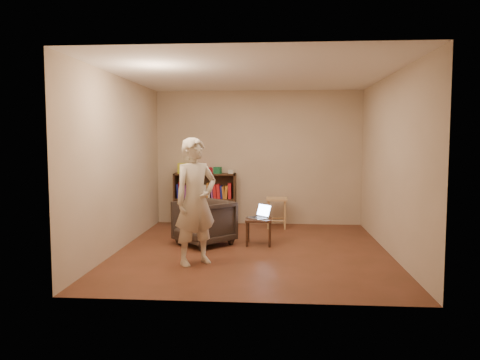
# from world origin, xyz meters

# --- Properties ---
(floor) EXTENTS (4.50, 4.50, 0.00)m
(floor) POSITION_xyz_m (0.00, 0.00, 0.00)
(floor) COLOR #4D2A18
(floor) RESTS_ON ground
(ceiling) EXTENTS (4.50, 4.50, 0.00)m
(ceiling) POSITION_xyz_m (0.00, 0.00, 2.60)
(ceiling) COLOR white
(ceiling) RESTS_ON wall_back
(wall_back) EXTENTS (4.00, 0.00, 4.00)m
(wall_back) POSITION_xyz_m (0.00, 2.25, 1.30)
(wall_back) COLOR beige
(wall_back) RESTS_ON floor
(wall_left) EXTENTS (0.00, 4.50, 4.50)m
(wall_left) POSITION_xyz_m (-2.00, 0.00, 1.30)
(wall_left) COLOR beige
(wall_left) RESTS_ON floor
(wall_right) EXTENTS (0.00, 4.50, 4.50)m
(wall_right) POSITION_xyz_m (2.00, 0.00, 1.30)
(wall_right) COLOR beige
(wall_right) RESTS_ON floor
(bookshelf) EXTENTS (1.20, 0.30, 1.00)m
(bookshelf) POSITION_xyz_m (-1.03, 2.09, 0.44)
(bookshelf) COLOR black
(bookshelf) RESTS_ON floor
(box_yellow) EXTENTS (0.27, 0.22, 0.20)m
(box_yellow) POSITION_xyz_m (-1.42, 2.09, 1.10)
(box_yellow) COLOR yellow
(box_yellow) RESTS_ON bookshelf
(red_cloth) EXTENTS (0.38, 0.32, 0.11)m
(red_cloth) POSITION_xyz_m (-1.06, 2.08, 1.06)
(red_cloth) COLOR maroon
(red_cloth) RESTS_ON bookshelf
(box_green) EXTENTS (0.16, 0.16, 0.13)m
(box_green) POSITION_xyz_m (-0.78, 2.06, 1.06)
(box_green) COLOR #1B653A
(box_green) RESTS_ON bookshelf
(box_white) EXTENTS (0.11, 0.11, 0.07)m
(box_white) POSITION_xyz_m (-0.52, 2.08, 1.04)
(box_white) COLOR beige
(box_white) RESTS_ON bookshelf
(stool) EXTENTS (0.39, 0.39, 0.56)m
(stool) POSITION_xyz_m (0.37, 1.83, 0.45)
(stool) COLOR tan
(stool) RESTS_ON floor
(armchair) EXTENTS (1.08, 1.08, 0.71)m
(armchair) POSITION_xyz_m (-0.78, 0.33, 0.35)
(armchair) COLOR #2D251E
(armchair) RESTS_ON floor
(side_table) EXTENTS (0.41, 0.41, 0.42)m
(side_table) POSITION_xyz_m (0.08, 0.39, 0.35)
(side_table) COLOR black
(side_table) RESTS_ON floor
(laptop) EXTENTS (0.42, 0.42, 0.22)m
(laptop) POSITION_xyz_m (0.10, 0.43, 0.47)
(laptop) COLOR #B0B0B5
(laptop) RESTS_ON side_table
(person) EXTENTS (0.73, 0.70, 1.68)m
(person) POSITION_xyz_m (-0.72, -0.81, 0.84)
(person) COLOR beige
(person) RESTS_ON floor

